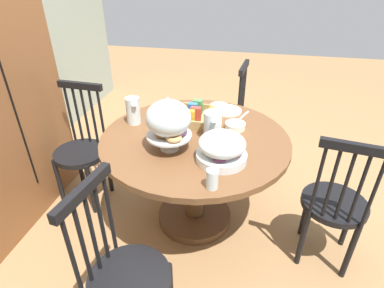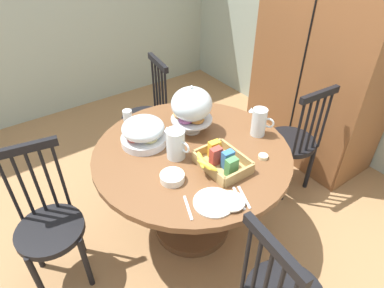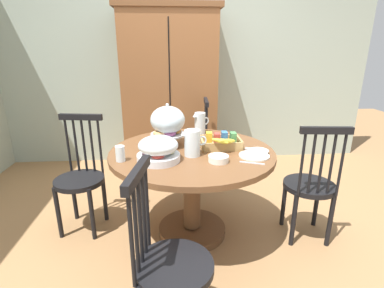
{
  "view_description": "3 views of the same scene",
  "coord_description": "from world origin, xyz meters",
  "px_view_note": "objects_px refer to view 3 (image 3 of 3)",
  "views": [
    {
      "loc": [
        -1.89,
        -0.32,
        1.77
      ],
      "look_at": [
        -0.2,
        0.02,
        0.74
      ],
      "focal_mm": 29.28,
      "sensor_mm": 36.0,
      "label": 1
    },
    {
      "loc": [
        1.28,
        -0.96,
        2.04
      ],
      "look_at": [
        -0.1,
        0.02,
        0.79
      ],
      "focal_mm": 31.39,
      "sensor_mm": 36.0,
      "label": 2
    },
    {
      "loc": [
        -0.26,
        -2.08,
        1.48
      ],
      "look_at": [
        -0.1,
        0.02,
        0.79
      ],
      "focal_mm": 27.17,
      "sensor_mm": 36.0,
      "label": 3
    }
  ],
  "objects_px": {
    "windsor_chair_far_side": "(193,147)",
    "cereal_basket": "(221,142)",
    "windsor_chair_by_cabinet": "(169,266)",
    "fruit_platter_covered": "(158,149)",
    "wooden_armoire": "(170,92)",
    "china_plate_small": "(259,151)",
    "pastry_stand_with_dome": "(168,122)",
    "windsor_chair_facing_door": "(310,187)",
    "windsor_chair_near_window": "(81,179)",
    "orange_juice_pitcher": "(192,144)",
    "cereal_bowl": "(218,159)",
    "drinking_glass": "(120,154)",
    "milk_pitcher": "(200,124)",
    "dining_table": "(192,174)",
    "china_plate_large": "(254,156)",
    "butter_dish": "(225,136)"
  },
  "relations": [
    {
      "from": "dining_table",
      "to": "orange_juice_pitcher",
      "type": "bearing_deg",
      "value": -92.84
    },
    {
      "from": "fruit_platter_covered",
      "to": "butter_dish",
      "type": "distance_m",
      "value": 0.77
    },
    {
      "from": "dining_table",
      "to": "china_plate_large",
      "type": "relative_size",
      "value": 5.74
    },
    {
      "from": "windsor_chair_near_window",
      "to": "pastry_stand_with_dome",
      "type": "xyz_separation_m",
      "value": [
        0.74,
        -0.04,
        0.48
      ]
    },
    {
      "from": "cereal_bowl",
      "to": "drinking_glass",
      "type": "height_order",
      "value": "drinking_glass"
    },
    {
      "from": "windsor_chair_by_cabinet",
      "to": "fruit_platter_covered",
      "type": "relative_size",
      "value": 3.25
    },
    {
      "from": "china_plate_small",
      "to": "fruit_platter_covered",
      "type": "bearing_deg",
      "value": -171.85
    },
    {
      "from": "pastry_stand_with_dome",
      "to": "cereal_bowl",
      "type": "bearing_deg",
      "value": -47.62
    },
    {
      "from": "dining_table",
      "to": "cereal_bowl",
      "type": "distance_m",
      "value": 0.38
    },
    {
      "from": "windsor_chair_far_side",
      "to": "windsor_chair_facing_door",
      "type": "bearing_deg",
      "value": -51.34
    },
    {
      "from": "pastry_stand_with_dome",
      "to": "windsor_chair_facing_door",
      "type": "bearing_deg",
      "value": -12.56
    },
    {
      "from": "wooden_armoire",
      "to": "china_plate_small",
      "type": "height_order",
      "value": "wooden_armoire"
    },
    {
      "from": "orange_juice_pitcher",
      "to": "butter_dish",
      "type": "relative_size",
      "value": 3.29
    },
    {
      "from": "windsor_chair_facing_door",
      "to": "pastry_stand_with_dome",
      "type": "distance_m",
      "value": 1.23
    },
    {
      "from": "windsor_chair_near_window",
      "to": "cereal_basket",
      "type": "bearing_deg",
      "value": -5.97
    },
    {
      "from": "windsor_chair_near_window",
      "to": "orange_juice_pitcher",
      "type": "height_order",
      "value": "windsor_chair_near_window"
    },
    {
      "from": "windsor_chair_far_side",
      "to": "pastry_stand_with_dome",
      "type": "bearing_deg",
      "value": -108.43
    },
    {
      "from": "windsor_chair_near_window",
      "to": "china_plate_small",
      "type": "xyz_separation_m",
      "value": [
        1.41,
        -0.26,
        0.3
      ]
    },
    {
      "from": "dining_table",
      "to": "windsor_chair_facing_door",
      "type": "distance_m",
      "value": 0.94
    },
    {
      "from": "pastry_stand_with_dome",
      "to": "cereal_basket",
      "type": "bearing_deg",
      "value": -11.56
    },
    {
      "from": "china_plate_small",
      "to": "drinking_glass",
      "type": "xyz_separation_m",
      "value": [
        -1.01,
        -0.09,
        0.04
      ]
    },
    {
      "from": "windsor_chair_far_side",
      "to": "china_plate_large",
      "type": "distance_m",
      "value": 1.19
    },
    {
      "from": "dining_table",
      "to": "cereal_bowl",
      "type": "bearing_deg",
      "value": -57.13
    },
    {
      "from": "fruit_platter_covered",
      "to": "orange_juice_pitcher",
      "type": "xyz_separation_m",
      "value": [
        0.24,
        0.09,
        0.0
      ]
    },
    {
      "from": "windsor_chair_by_cabinet",
      "to": "china_plate_large",
      "type": "relative_size",
      "value": 4.43
    },
    {
      "from": "windsor_chair_far_side",
      "to": "drinking_glass",
      "type": "bearing_deg",
      "value": -118.11
    },
    {
      "from": "windsor_chair_near_window",
      "to": "drinking_glass",
      "type": "distance_m",
      "value": 0.64
    },
    {
      "from": "cereal_basket",
      "to": "windsor_chair_near_window",
      "type": "bearing_deg",
      "value": 174.03
    },
    {
      "from": "dining_table",
      "to": "pastry_stand_with_dome",
      "type": "bearing_deg",
      "value": 145.4
    },
    {
      "from": "pastry_stand_with_dome",
      "to": "fruit_platter_covered",
      "type": "height_order",
      "value": "pastry_stand_with_dome"
    },
    {
      "from": "cereal_basket",
      "to": "wooden_armoire",
      "type": "bearing_deg",
      "value": 105.27
    },
    {
      "from": "cereal_bowl",
      "to": "drinking_glass",
      "type": "xyz_separation_m",
      "value": [
        -0.68,
        0.06,
        0.03
      ]
    },
    {
      "from": "china_plate_large",
      "to": "cereal_bowl",
      "type": "bearing_deg",
      "value": -163.4
    },
    {
      "from": "milk_pitcher",
      "to": "butter_dish",
      "type": "distance_m",
      "value": 0.27
    },
    {
      "from": "dining_table",
      "to": "windsor_chair_by_cabinet",
      "type": "relative_size",
      "value": 1.3
    },
    {
      "from": "windsor_chair_far_side",
      "to": "cereal_basket",
      "type": "relative_size",
      "value": 3.09
    },
    {
      "from": "orange_juice_pitcher",
      "to": "butter_dish",
      "type": "distance_m",
      "value": 0.54
    },
    {
      "from": "windsor_chair_near_window",
      "to": "pastry_stand_with_dome",
      "type": "distance_m",
      "value": 0.88
    },
    {
      "from": "pastry_stand_with_dome",
      "to": "butter_dish",
      "type": "distance_m",
      "value": 0.57
    },
    {
      "from": "windsor_chair_facing_door",
      "to": "windsor_chair_by_cabinet",
      "type": "bearing_deg",
      "value": -144.38
    },
    {
      "from": "windsor_chair_near_window",
      "to": "windsor_chair_facing_door",
      "type": "xyz_separation_m",
      "value": [
        1.84,
        -0.28,
        0.0
      ]
    },
    {
      "from": "china_plate_large",
      "to": "drinking_glass",
      "type": "relative_size",
      "value": 2.0
    },
    {
      "from": "dining_table",
      "to": "windsor_chair_near_window",
      "type": "xyz_separation_m",
      "value": [
        -0.92,
        0.16,
        -0.09
      ]
    },
    {
      "from": "windsor_chair_near_window",
      "to": "dining_table",
      "type": "bearing_deg",
      "value": -9.96
    },
    {
      "from": "windsor_chair_far_side",
      "to": "cereal_bowl",
      "type": "distance_m",
      "value": 1.22
    },
    {
      "from": "windsor_chair_facing_door",
      "to": "orange_juice_pitcher",
      "type": "xyz_separation_m",
      "value": [
        -0.93,
        0.0,
        0.37
      ]
    },
    {
      "from": "windsor_chair_far_side",
      "to": "milk_pitcher",
      "type": "distance_m",
      "value": 0.59
    },
    {
      "from": "butter_dish",
      "to": "windsor_chair_near_window",
      "type": "bearing_deg",
      "value": -173.0
    },
    {
      "from": "milk_pitcher",
      "to": "china_plate_small",
      "type": "bearing_deg",
      "value": -55.93
    },
    {
      "from": "milk_pitcher",
      "to": "drinking_glass",
      "type": "xyz_separation_m",
      "value": [
        -0.62,
        -0.66,
        -0.03
      ]
    }
  ]
}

